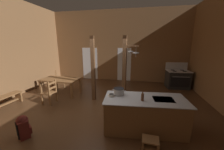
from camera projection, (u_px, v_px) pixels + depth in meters
The scene contains 17 objects.
ground_plane at pixel (99, 113), 4.56m from camera, with size 9.01×9.08×0.10m, color #4C301C.
wall_back at pixel (118, 47), 8.04m from camera, with size 9.01×0.14×4.27m, color brown.
glazed_door_back_left at pixel (90, 64), 8.59m from camera, with size 1.00×0.01×2.05m, color white.
glazed_panel_back_right at pixel (124, 65), 8.16m from camera, with size 0.84×0.01×2.05m, color white.
kitchen_island at pixel (144, 114), 3.57m from camera, with size 2.23×1.14×0.92m.
stove_range at pixel (177, 79), 6.93m from camera, with size 1.21×0.91×1.32m.
support_post_with_pot_rack at pixel (125, 68), 5.04m from camera, with size 0.63×0.28×2.62m.
support_post_center at pixel (93, 69), 5.26m from camera, with size 0.14×0.14×2.62m.
step_stool at pixel (150, 144), 2.88m from camera, with size 0.38×0.30×0.30m.
dining_table at pixel (60, 81), 6.04m from camera, with size 1.74×0.97×0.74m.
ladderback_chair_near_window at pixel (50, 92), 5.15m from camera, with size 0.48×0.48×0.95m.
ladderback_chair_by_post at pixel (59, 79), 6.95m from camera, with size 0.61×0.61×0.95m.
bench_along_left_wall at pixel (3, 100), 4.76m from camera, with size 0.46×1.36×0.44m.
backpack at pixel (23, 126), 3.28m from camera, with size 0.39×0.39×0.60m.
stockpot_on_counter at pixel (119, 91), 3.69m from camera, with size 0.37×0.30×0.19m.
mixing_bowl_on_counter at pixel (111, 95), 3.59m from camera, with size 0.17×0.17×0.06m.
bottle_tall_on_counter at pixel (142, 97), 3.30m from camera, with size 0.07×0.07×0.25m.
Camera 1 is at (1.24, -3.94, 2.35)m, focal length 20.85 mm.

